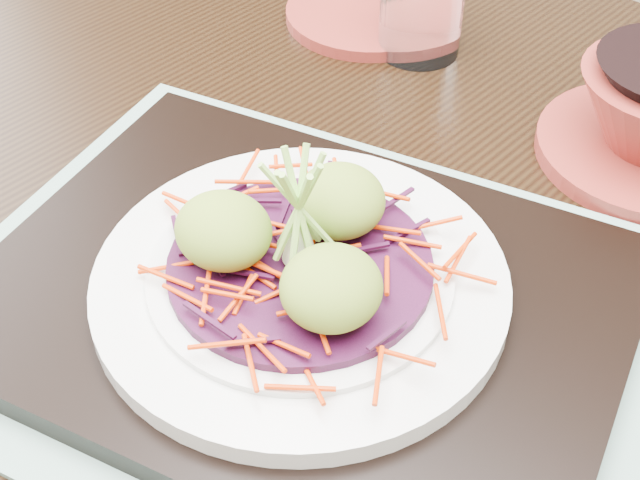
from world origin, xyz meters
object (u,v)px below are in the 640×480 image
Objects in this scene: white_plate at (301,281)px; terracotta_side_plate at (368,14)px; serving_tray at (301,300)px; dining_table at (401,373)px.

white_plate is 1.65× the size of terracotta_side_plate.
dining_table is at bearing 54.67° from serving_tray.
white_plate is at bearing -62.20° from terracotta_side_plate.
white_plate reaches higher than serving_tray.
white_plate is at bearing 53.50° from serving_tray.
white_plate reaches higher than terracotta_side_plate.
white_plate is 0.38m from terracotta_side_plate.
dining_table is at bearing 64.61° from white_plate.
terracotta_side_plate is (-0.18, 0.33, -0.01)m from serving_tray.
terracotta_side_plate reaches higher than dining_table.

